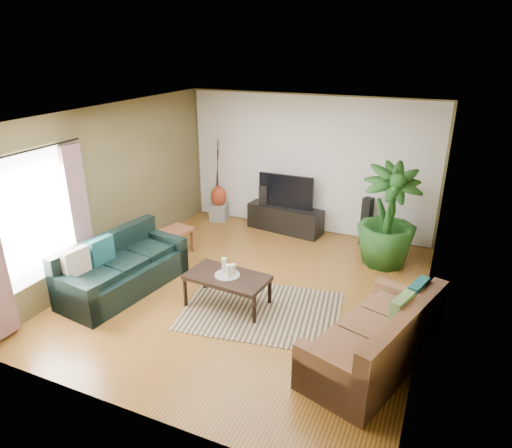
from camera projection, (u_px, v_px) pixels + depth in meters
The scene contains 27 objects.
floor at pixel (251, 291), 7.07m from camera, with size 5.50×5.50×0.00m, color #996727.
ceiling at pixel (250, 114), 6.06m from camera, with size 5.50×5.50×0.00m, color white.
wall_back at pixel (308, 165), 8.90m from camera, with size 5.00×5.00×0.00m, color brown.
wall_front at pixel (129, 303), 4.23m from camera, with size 5.00×5.00×0.00m, color brown.
wall_left at pixel (112, 188), 7.50m from camera, with size 5.50×5.50×0.00m, color brown.
wall_right at pixel (434, 237), 5.64m from camera, with size 5.50×5.50×0.00m, color brown.
backwall_panel at pixel (308, 165), 8.89m from camera, with size 4.90×4.90×0.00m, color white.
window_pane at pixel (33, 218), 6.11m from camera, with size 1.80×1.80×0.00m, color white.
curtain_far at pixel (80, 217), 6.83m from camera, with size 0.08×0.35×2.20m, color gray.
curtain_rod at pixel (23, 152), 5.76m from camera, with size 0.03×0.03×1.90m, color black.
sofa_left at pixel (123, 265), 6.97m from camera, with size 2.02×0.86×0.85m, color black.
sofa_right at pixel (374, 332), 5.36m from camera, with size 2.00×0.90×0.85m, color brown.
area_rug at pixel (262, 310), 6.56m from camera, with size 2.22×1.57×0.01m, color tan.
coffee_table at pixel (228, 290), 6.63m from camera, with size 1.17×0.64×0.48m, color black.
candle_tray at pixel (227, 275), 6.54m from camera, with size 0.36×0.36×0.02m, color #959691.
candle_tall at pixel (224, 266), 6.54m from camera, with size 0.07×0.07×0.23m, color beige.
candle_mid at pixel (228, 271), 6.45m from camera, with size 0.07×0.07×0.18m, color white.
candle_short at pixel (233, 269), 6.53m from camera, with size 0.07×0.07×0.15m, color beige.
tv_stand at pixel (285, 219), 9.24m from camera, with size 1.53×0.46×0.51m, color black.
television at pixel (286, 191), 9.02m from camera, with size 1.12×0.06×0.66m, color black.
speaker_left at pixel (263, 206), 9.34m from camera, with size 0.16×0.18×0.91m, color black.
speaker_right at pixel (366, 221), 8.56m from camera, with size 0.17×0.18×0.92m, color black.
potted_plant at pixel (388, 216), 7.63m from camera, with size 0.98×0.98×1.76m, color #1B4617.
plant_pot at pixel (383, 257), 7.91m from camera, with size 0.32×0.32×0.25m, color black.
pedestal at pixel (219, 212), 9.83m from camera, with size 0.36×0.36×0.36m, color gray.
vase at pixel (219, 197), 9.70m from camera, with size 0.33×0.33×0.46m, color maroon.
side_table at pixel (178, 241), 8.25m from camera, with size 0.46×0.46×0.48m, color brown.
Camera 1 is at (2.55, -5.62, 3.62)m, focal length 32.00 mm.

